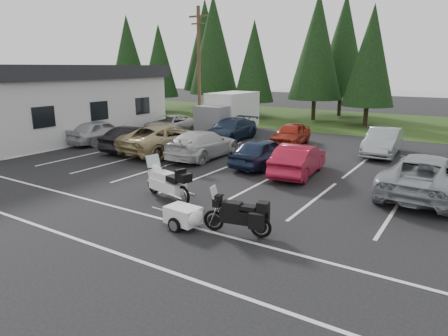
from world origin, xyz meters
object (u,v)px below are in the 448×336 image
car_near_5 (299,159)px  car_far_1 (230,129)px  car_near_2 (167,139)px  cargo_trailer (183,217)px  car_far_0 (169,125)px  touring_motorcycle (167,179)px  car_near_4 (263,152)px  car_far_3 (383,142)px  car_near_6 (427,175)px  utility_pole (199,68)px  car_near_0 (101,131)px  adventure_motorcycle (237,211)px  car_far_2 (291,134)px  building (38,101)px  car_near_3 (203,144)px  car_near_1 (135,138)px  box_truck (225,113)px

car_near_5 → car_far_1: 9.38m
car_near_2 → cargo_trailer: car_near_2 is taller
car_near_5 → car_far_0: 13.55m
car_far_1 → touring_motorcycle: bearing=-70.2°
car_near_4 → car_far_3: car_far_3 is taller
car_far_0 → car_near_6: bearing=-23.6°
utility_pole → car_near_0: utility_pole is taller
utility_pole → car_far_3: bearing=-6.3°
car_far_1 → touring_motorcycle: 12.62m
utility_pole → adventure_motorcycle: size_ratio=3.88×
car_far_2 → car_far_3: (5.48, 0.06, 0.06)m
building → car_near_3: bearing=2.3°
building → adventure_motorcycle: (20.36, -7.21, -1.74)m
car_near_0 → car_far_3: bearing=-158.8°
car_near_6 → utility_pole: bearing=-22.7°
car_far_2 → car_far_3: 5.48m
car_near_3 → building: bearing=0.9°
car_near_2 → car_far_0: car_near_2 is taller
touring_motorcycle → adventure_motorcycle: size_ratio=1.22×
car_near_5 → car_near_1: bearing=-5.6°
car_near_4 → car_far_2: car_near_4 is taller
adventure_motorcycle → car_far_1: bearing=111.4°
car_near_3 → car_near_6: (10.93, -0.74, 0.06)m
car_far_1 → utility_pole: bearing=151.6°
car_near_2 → car_near_5: 8.17m
utility_pole → adventure_motorcycle: 20.00m
box_truck → adventure_motorcycle: (10.36, -15.71, -0.74)m
car_near_1 → box_truck: bearing=-97.8°
building → car_far_3: (21.63, 6.50, -1.71)m
car_near_0 → car_far_2: 12.09m
utility_pole → car_near_1: bearing=-81.7°
car_near_2 → touring_motorcycle: (5.41, -6.35, -0.04)m
car_near_3 → car_far_1: size_ratio=1.03×
adventure_motorcycle → car_near_0: bearing=141.5°
car_far_0 → cargo_trailer: size_ratio=3.33×
box_truck → car_far_1: (2.02, -2.56, -0.73)m
cargo_trailer → utility_pole: bearing=129.1°
car_far_2 → cargo_trailer: (2.59, -14.13, -0.34)m
car_near_0 → car_near_3: (7.99, 0.08, -0.02)m
car_near_3 → touring_motorcycle: (2.94, -6.40, 0.04)m
car_near_5 → touring_motorcycle: size_ratio=1.53×
building → car_near_2: bearing=2.6°
car_far_1 → adventure_motorcycle: size_ratio=2.13×
box_truck → car_near_5: box_truck is taller
car_far_0 → car_far_2: size_ratio=1.23×
car_near_6 → cargo_trailer: (-5.81, -7.50, -0.46)m
box_truck → car_near_0: box_truck is taller
utility_pole → car_far_2: bearing=-10.8°
car_far_0 → box_truck: bearing=38.3°
utility_pole → car_far_2: (8.15, -1.56, -4.01)m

